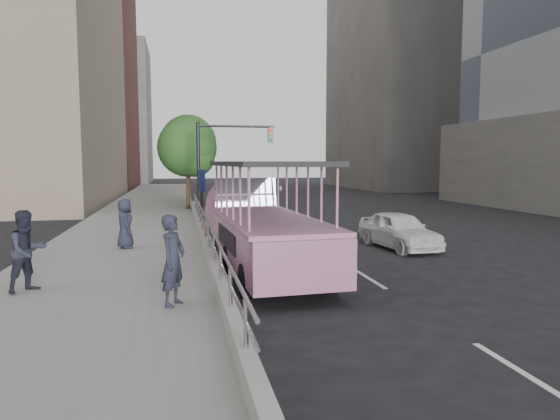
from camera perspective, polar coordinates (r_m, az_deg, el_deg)
The scene contains 16 objects.
ground at distance 15.23m, azimuth 3.81°, elevation -6.30°, with size 160.00×160.00×0.00m, color black.
sidewalk at distance 24.62m, azimuth -15.63°, elevation -1.59°, with size 5.50×80.00×0.30m, color gray.
kerb_wall at distance 16.61m, azimuth -8.50°, elevation -3.67°, with size 0.24×30.00×0.36m, color #AEAEA9.
guardrail at distance 16.51m, azimuth -8.54°, elevation -1.40°, with size 0.07×22.00×0.71m.
duck_boat at distance 15.08m, azimuth -2.62°, elevation -1.93°, with size 2.78×9.55×3.13m.
car at distance 18.50m, azimuth 13.43°, elevation -2.23°, with size 1.58×3.92×1.34m, color white.
pedestrian_near at distance 10.04m, azimuth -12.12°, elevation -5.64°, with size 0.66×0.43×1.80m, color #242635.
pedestrian_mid at distance 12.17m, azimuth -26.92°, elevation -4.20°, with size 0.87×0.68×1.79m, color #242635.
pedestrian_far at distance 17.02m, azimuth -17.29°, elevation -1.49°, with size 0.80×0.52×1.63m, color #242635.
parking_sign at distance 21.03m, azimuth -8.89°, elevation 1.74°, with size 0.25×0.59×2.79m.
traffic_signal at distance 26.97m, azimuth -6.78°, elevation 6.32°, with size 4.20×0.32×5.20m.
street_tree_near at distance 30.31m, azimuth -10.37°, elevation 6.78°, with size 3.52×3.52×5.72m.
street_tree_far at distance 36.33m, azimuth -10.26°, elevation 7.34°, with size 3.97×3.97×6.45m.
midrise_brick at distance 64.69m, azimuth -24.69°, elevation 13.85°, with size 18.00×16.00×26.00m, color brown.
midrise_stone_a at distance 65.12m, azimuth 16.85°, elevation 16.74°, with size 20.00×20.00×32.00m, color gray.
midrise_stone_b at distance 79.59m, azimuth -20.53°, elevation 10.18°, with size 16.00×14.00×20.00m, color gray.
Camera 1 is at (-3.96, -14.37, 3.13)m, focal length 32.00 mm.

